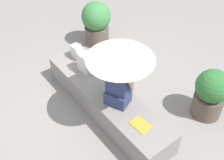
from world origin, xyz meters
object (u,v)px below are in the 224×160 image
(tote_bag_canvas, at_px, (77,52))
(planter_far, at_px, (96,22))
(magazine, at_px, (141,125))
(handbag_black, at_px, (85,63))
(person_seated, at_px, (118,83))
(planter_near, at_px, (211,93))
(parasol, at_px, (120,52))

(tote_bag_canvas, xyz_separation_m, planter_far, (0.69, -0.91, -0.05))
(magazine, distance_m, planter_far, 2.76)
(handbag_black, relative_size, tote_bag_canvas, 1.40)
(person_seated, distance_m, magazine, 0.67)
(person_seated, relative_size, planter_near, 1.03)
(handbag_black, xyz_separation_m, planter_far, (1.09, -1.00, -0.11))
(tote_bag_canvas, bearing_deg, magazine, 175.79)
(parasol, xyz_separation_m, handbag_black, (0.92, 0.01, -0.75))
(tote_bag_canvas, distance_m, magazine, 1.88)
(handbag_black, distance_m, magazine, 1.47)
(handbag_black, relative_size, planter_far, 0.38)
(parasol, relative_size, tote_bag_canvas, 4.06)
(person_seated, bearing_deg, parasol, -95.50)
(handbag_black, bearing_deg, planter_far, -42.58)
(tote_bag_canvas, bearing_deg, person_seated, 175.16)
(planter_far, bearing_deg, tote_bag_canvas, 127.07)
(person_seated, xyz_separation_m, planter_far, (2.00, -1.02, -0.31))
(person_seated, bearing_deg, planter_far, -26.96)
(person_seated, relative_size, tote_bag_canvas, 3.43)
(person_seated, height_order, parasol, parasol)
(parasol, bearing_deg, person_seated, 84.50)
(handbag_black, distance_m, tote_bag_canvas, 0.42)
(parasol, distance_m, planter_far, 2.39)
(parasol, relative_size, planter_near, 1.22)
(parasol, height_order, tote_bag_canvas, parasol)
(person_seated, xyz_separation_m, tote_bag_canvas, (1.32, -0.11, -0.26))
(handbag_black, bearing_deg, planter_near, -143.46)
(handbag_black, bearing_deg, person_seated, 178.86)
(tote_bag_canvas, bearing_deg, planter_near, -151.10)
(tote_bag_canvas, bearing_deg, handbag_black, 166.97)
(handbag_black, height_order, planter_near, planter_near)
(planter_near, bearing_deg, handbag_black, 36.54)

